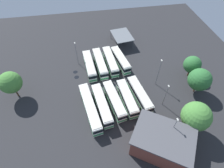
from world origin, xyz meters
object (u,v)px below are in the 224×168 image
tree_north_edge (196,116)px  depot_building (162,142)px  tree_northeast (192,65)px  bus_row1_slot3 (90,66)px  lamp_post_far_corner (166,95)px  bus_row1_slot2 (100,63)px  bus_row0_slot3 (102,105)px  bus_row1_slot1 (110,61)px  bus_row0_slot0 (139,95)px  maintenance_shelter (122,35)px  lamp_post_by_building (159,72)px  bus_row0_slot1 (127,98)px  lamp_post_mid_lot (172,129)px  tree_west_edge (200,80)px  bus_row0_slot4 (90,108)px  lamp_post_near_entrance (77,53)px  bus_row1_slot0 (120,60)px  tree_northwest (10,83)px  bus_row0_slot2 (114,100)px

tree_north_edge → depot_building: bearing=110.5°
tree_northeast → bus_row1_slot3: bearing=75.6°
lamp_post_far_corner → bus_row1_slot2: bearing=40.5°
bus_row0_slot3 → bus_row1_slot1: same height
bus_row1_slot1 → depot_building: bearing=-167.6°
bus_row0_slot0 → tree_northeast: 19.24m
maintenance_shelter → lamp_post_by_building: 23.16m
tree_northeast → tree_north_edge: bearing=154.7°
bus_row0_slot1 → tree_northeast: 22.93m
bus_row1_slot2 → tree_north_edge: 32.42m
tree_north_edge → bus_row1_slot3: bearing=41.0°
lamp_post_mid_lot → lamp_post_far_corner: 10.42m
tree_west_edge → lamp_post_by_building: bearing=65.1°
lamp_post_by_building → bus_row0_slot4: bearing=108.3°
bus_row1_slot2 → maintenance_shelter: bearing=-38.9°
bus_row1_slot1 → tree_northeast: tree_northeast is taller
lamp_post_near_entrance → tree_north_edge: size_ratio=0.90×
bus_row0_slot4 → tree_northeast: tree_northeast is taller
tree_north_edge → tree_northeast: (17.73, -8.36, -1.49)m
bus_row1_slot0 → bus_row1_slot2: bearing=93.9°
bus_row0_slot0 → tree_north_edge: bearing=-139.8°
bus_row0_slot4 → lamp_post_near_entrance: size_ratio=1.77×
bus_row0_slot0 → tree_northwest: 35.04m
bus_row0_slot1 → lamp_post_mid_lot: bearing=-150.2°
bus_row0_slot1 → bus_row1_slot3: bearing=31.0°
bus_row1_slot1 → depot_building: size_ratio=0.82×
bus_row0_slot3 → lamp_post_near_entrance: (19.62, 5.49, 2.84)m
bus_row0_slot0 → bus_row0_slot2: same height
lamp_post_mid_lot → tree_northeast: bearing=-36.7°
bus_row0_slot3 → tree_northwest: 25.19m
tree_northwest → tree_northeast: bearing=-90.7°
depot_building → lamp_post_mid_lot: bearing=-59.5°
bus_row0_slot4 → tree_northwest: (9.16, 20.16, 3.83)m
bus_row0_slot3 → tree_northwest: tree_northwest is taller
lamp_post_far_corner → lamp_post_by_building: 7.69m
bus_row0_slot1 → lamp_post_far_corner: (-2.37, -9.65, 2.47)m
lamp_post_near_entrance → lamp_post_far_corner: 30.52m
bus_row0_slot1 → bus_row0_slot4: bearing=98.5°
bus_row0_slot1 → depot_building: 14.75m
bus_row0_slot1 → maintenance_shelter: (27.57, -4.36, 1.59)m
lamp_post_by_building → tree_north_edge: (-15.95, -3.00, 0.92)m
bus_row1_slot0 → lamp_post_far_corner: bearing=-155.8°
bus_row0_slot0 → bus_row0_slot4: (-2.16, 13.96, 0.00)m
bus_row0_slot2 → tree_west_edge: (0.68, -24.05, 3.17)m
bus_row0_slot2 → tree_west_edge: tree_west_edge is taller
bus_row1_slot0 → depot_building: bearing=-174.1°
bus_row0_slot2 → depot_building: size_ratio=0.81×
bus_row0_slot2 → lamp_post_near_entrance: (18.69, 9.00, 2.84)m
bus_row0_slot2 → lamp_post_mid_lot: 16.64m
bus_row1_slot3 → lamp_post_mid_lot: bearing=-149.5°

